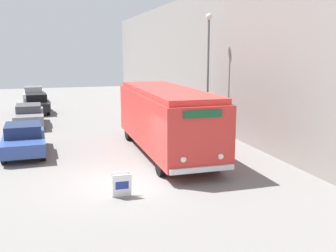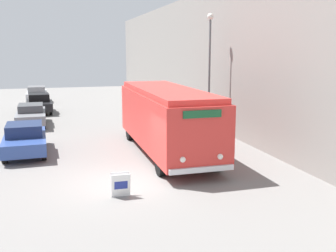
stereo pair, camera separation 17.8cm
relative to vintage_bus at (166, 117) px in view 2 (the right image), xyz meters
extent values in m
plane|color=slate|center=(-2.76, -3.63, -1.76)|extent=(80.00, 80.00, 0.00)
cube|color=gray|center=(4.77, 6.37, 2.59)|extent=(0.30, 60.00, 8.71)
cylinder|color=black|center=(-1.17, -3.29, -1.31)|extent=(0.28, 0.92, 0.92)
cylinder|color=black|center=(1.17, -3.29, -1.31)|extent=(0.28, 0.92, 0.92)
cylinder|color=black|center=(-1.17, 3.30, -1.31)|extent=(0.28, 0.92, 0.92)
cylinder|color=black|center=(1.17, 3.30, -1.31)|extent=(0.28, 0.92, 0.92)
cube|color=red|center=(0.00, 0.01, -0.09)|extent=(2.67, 9.39, 2.44)
cube|color=red|center=(0.00, 0.01, 1.25)|extent=(2.45, 9.01, 0.24)
cube|color=silver|center=(0.00, -4.75, -1.19)|extent=(2.53, 0.12, 0.20)
sphere|color=white|center=(-0.73, -4.72, -0.76)|extent=(0.22, 0.22, 0.22)
sphere|color=white|center=(0.73, -4.72, -0.76)|extent=(0.22, 0.22, 0.22)
cube|color=#19512D|center=(0.00, -4.71, 0.88)|extent=(1.47, 0.06, 0.28)
cube|color=gray|center=(-3.07, -5.10, -1.76)|extent=(0.58, 0.18, 0.01)
cube|color=white|center=(-3.07, -5.17, -1.36)|extent=(0.65, 0.17, 0.82)
cube|color=white|center=(-3.07, -5.03, -1.36)|extent=(0.65, 0.17, 0.82)
cube|color=navy|center=(-3.07, -5.18, -1.34)|extent=(0.45, 0.06, 0.29)
cylinder|color=#595E60|center=(3.61, 3.59, 1.56)|extent=(0.12, 0.12, 6.66)
sphere|color=silver|center=(3.61, 3.59, 5.00)|extent=(0.36, 0.36, 0.36)
cylinder|color=black|center=(-7.32, 0.26, -1.46)|extent=(0.22, 0.61, 0.61)
cylinder|color=black|center=(-5.68, 0.31, -1.46)|extent=(0.22, 0.61, 0.61)
cylinder|color=black|center=(-7.41, 3.13, -1.46)|extent=(0.22, 0.61, 0.61)
cylinder|color=black|center=(-5.76, 3.18, -1.46)|extent=(0.22, 0.61, 0.61)
cube|color=#2D478C|center=(-6.54, 1.72, -1.16)|extent=(2.03, 4.33, 0.60)
cube|color=#19274D|center=(-6.54, 1.83, -0.58)|extent=(1.68, 1.97, 0.56)
cylinder|color=black|center=(-7.35, 7.61, -1.43)|extent=(0.22, 0.67, 0.67)
cylinder|color=black|center=(-5.81, 7.65, -1.43)|extent=(0.22, 0.67, 0.67)
cylinder|color=black|center=(-7.43, 10.83, -1.43)|extent=(0.22, 0.67, 0.67)
cylinder|color=black|center=(-5.89, 10.87, -1.43)|extent=(0.22, 0.67, 0.67)
cube|color=slate|center=(-6.62, 9.24, -1.13)|extent=(1.91, 4.66, 0.60)
cube|color=#3F4043|center=(-6.62, 9.36, -0.59)|extent=(1.58, 2.12, 0.47)
cylinder|color=black|center=(-6.94, 13.27, -1.42)|extent=(0.22, 0.68, 0.68)
cylinder|color=black|center=(-5.41, 13.38, -1.42)|extent=(0.22, 0.68, 0.68)
cylinder|color=black|center=(-7.13, 15.87, -1.42)|extent=(0.22, 0.68, 0.68)
cylinder|color=black|center=(-5.60, 15.98, -1.42)|extent=(0.22, 0.68, 0.68)
cube|color=black|center=(-6.27, 14.63, -1.12)|extent=(2.09, 4.13, 0.60)
cube|color=black|center=(-6.28, 14.73, -0.53)|extent=(1.66, 1.91, 0.59)
cylinder|color=black|center=(-7.43, 19.95, -1.44)|extent=(0.22, 0.65, 0.65)
cylinder|color=black|center=(-5.89, 19.98, -1.44)|extent=(0.22, 0.65, 0.65)
cylinder|color=black|center=(-7.50, 23.09, -1.44)|extent=(0.22, 0.65, 0.65)
cylinder|color=black|center=(-5.95, 23.12, -1.44)|extent=(0.22, 0.65, 0.65)
cube|color=#B7B7BC|center=(-6.69, 21.53, -1.10)|extent=(1.90, 4.58, 0.69)
cube|color=slate|center=(-6.70, 21.65, -0.50)|extent=(1.58, 2.07, 0.51)
camera|label=1|loc=(-5.24, -17.68, 3.14)|focal=42.00mm
camera|label=2|loc=(-5.07, -17.73, 3.14)|focal=42.00mm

